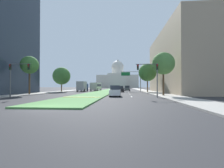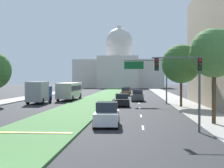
% 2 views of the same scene
% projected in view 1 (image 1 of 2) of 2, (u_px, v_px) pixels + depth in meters
% --- Properties ---
extents(ground_plane, '(301.41, 301.41, 0.00)m').
position_uv_depth(ground_plane, '(112.00, 90.00, 80.41)').
color(ground_plane, '#2B2B2D').
extents(grass_median, '(5.99, 123.31, 0.14)m').
position_uv_depth(grass_median, '(111.00, 90.00, 73.58)').
color(grass_median, '#4C8442').
rests_on(grass_median, ground_plane).
extents(median_curb_nose, '(5.39, 0.50, 0.04)m').
position_uv_depth(median_curb_nose, '(82.00, 97.00, 23.16)').
color(median_curb_nose, gold).
rests_on(median_curb_nose, grass_median).
extents(lane_dashes_right, '(0.16, 50.06, 0.01)m').
position_uv_depth(lane_dashes_right, '(128.00, 92.00, 49.85)').
color(lane_dashes_right, silver).
rests_on(lane_dashes_right, ground_plane).
extents(sidewalk_left, '(4.00, 123.31, 0.15)m').
position_uv_depth(sidewalk_left, '(77.00, 90.00, 67.77)').
color(sidewalk_left, '#9E9991').
rests_on(sidewalk_left, ground_plane).
extents(sidewalk_right, '(4.00, 123.31, 0.15)m').
position_uv_depth(sidewalk_right, '(143.00, 90.00, 65.73)').
color(sidewalk_right, '#9E9991').
rests_on(sidewalk_right, ground_plane).
extents(midrise_block_right, '(15.08, 33.18, 15.91)m').
position_uv_depth(midrise_block_right, '(189.00, 63.00, 42.87)').
color(midrise_block_right, tan).
rests_on(midrise_block_right, ground_plane).
extents(capitol_building, '(36.30, 24.36, 25.92)m').
position_uv_depth(capitol_building, '(118.00, 79.00, 147.96)').
color(capitol_building, beige).
rests_on(capitol_building, ground_plane).
extents(traffic_light_near_left, '(3.34, 0.35, 5.20)m').
position_uv_depth(traffic_light_near_left, '(16.00, 72.00, 24.22)').
color(traffic_light_near_left, '#515456').
rests_on(traffic_light_near_left, ground_plane).
extents(traffic_light_near_right, '(3.34, 0.35, 5.20)m').
position_uv_depth(traffic_light_near_right, '(152.00, 72.00, 24.35)').
color(traffic_light_near_right, '#515456').
rests_on(traffic_light_near_right, ground_plane).
extents(overhead_guide_sign, '(6.36, 0.20, 6.50)m').
position_uv_depth(overhead_guide_sign, '(133.00, 77.00, 51.25)').
color(overhead_guide_sign, '#515456').
rests_on(overhead_guide_sign, ground_plane).
extents(street_tree_left_near, '(3.39, 3.39, 7.52)m').
position_uv_depth(street_tree_left_near, '(30.00, 65.00, 31.28)').
color(street_tree_left_near, '#4C3823').
rests_on(street_tree_left_near, ground_plane).
extents(street_tree_right_near, '(3.84, 3.84, 7.55)m').
position_uv_depth(street_tree_right_near, '(163.00, 64.00, 27.86)').
color(street_tree_right_near, '#4C3823').
rests_on(street_tree_right_near, ground_plane).
extents(street_tree_left_mid, '(5.19, 5.19, 7.36)m').
position_uv_depth(street_tree_left_mid, '(62.00, 76.00, 48.40)').
color(street_tree_left_mid, '#4C3823').
rests_on(street_tree_left_mid, ground_plane).
extents(street_tree_right_mid, '(4.88, 4.88, 7.95)m').
position_uv_depth(street_tree_right_mid, '(147.00, 72.00, 44.62)').
color(street_tree_right_mid, '#4C3823').
rests_on(street_tree_right_mid, ground_plane).
extents(sedan_lead_stopped, '(1.92, 4.17, 1.86)m').
position_uv_depth(sedan_lead_stopped, '(115.00, 91.00, 27.34)').
color(sedan_lead_stopped, silver).
rests_on(sedan_lead_stopped, ground_plane).
extents(sedan_midblock, '(2.18, 4.64, 1.66)m').
position_uv_depth(sedan_midblock, '(120.00, 89.00, 47.03)').
color(sedan_midblock, black).
rests_on(sedan_midblock, ground_plane).
extents(sedan_distant, '(2.10, 4.28, 1.85)m').
position_uv_depth(sedan_distant, '(127.00, 89.00, 57.61)').
color(sedan_distant, '#4C5156').
rests_on(sedan_distant, ground_plane).
extents(sedan_far_horizon, '(2.19, 4.75, 1.80)m').
position_uv_depth(sedan_far_horizon, '(121.00, 88.00, 75.36)').
color(sedan_far_horizon, brown).
rests_on(sedan_far_horizon, ground_plane).
extents(sedan_very_far, '(2.15, 4.26, 1.67)m').
position_uv_depth(sedan_very_far, '(122.00, 88.00, 88.04)').
color(sedan_very_far, brown).
rests_on(sedan_very_far, ground_plane).
extents(box_truck_delivery, '(2.40, 6.40, 3.20)m').
position_uv_depth(box_truck_delivery, '(82.00, 86.00, 52.07)').
color(box_truck_delivery, navy).
rests_on(box_truck_delivery, ground_plane).
extents(city_bus, '(2.62, 11.00, 2.95)m').
position_uv_depth(city_bus, '(96.00, 86.00, 60.85)').
color(city_bus, beige).
rests_on(city_bus, ground_plane).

